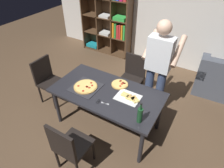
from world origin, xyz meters
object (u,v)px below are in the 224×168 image
object	(u,v)px
bookshelf	(107,14)
dining_table	(107,95)
wine_bottle	(140,115)
second_pizza_plain	(120,84)
person_serving_pizza	(158,66)
chair_left_end	(48,78)
chair_near_camera	(69,146)
chair_far_side	(133,75)
pepperoni_pizza_on_tray	(86,87)
kitchen_scissors	(101,102)

from	to	relation	value
bookshelf	dining_table	bearing A→B (deg)	-58.36
wine_bottle	second_pizza_plain	bearing A→B (deg)	137.06
person_serving_pizza	chair_left_end	bearing A→B (deg)	-159.06
chair_near_camera	bookshelf	world-z (taller)	bookshelf
chair_far_side	second_pizza_plain	xyz separation A→B (m)	(0.09, -0.68, 0.25)
chair_far_side	person_serving_pizza	bearing A→B (deg)	-22.68
chair_near_camera	second_pizza_plain	world-z (taller)	chair_near_camera
pepperoni_pizza_on_tray	kitchen_scissors	xyz separation A→B (m)	(0.39, -0.17, -0.01)
chair_far_side	bookshelf	distance (m)	2.14
bookshelf	chair_left_end	bearing A→B (deg)	-86.87
wine_bottle	kitchen_scissors	size ratio (longest dim) A/B	1.60
dining_table	chair_near_camera	size ratio (longest dim) A/B	1.89
bookshelf	wine_bottle	distance (m)	3.43
dining_table	chair_far_side	distance (m)	0.95
dining_table	chair_left_end	xyz separation A→B (m)	(-1.34, 0.00, -0.16)
chair_near_camera	pepperoni_pizza_on_tray	bearing A→B (deg)	112.11
pepperoni_pizza_on_tray	wine_bottle	bearing A→B (deg)	-11.54
wine_bottle	second_pizza_plain	distance (m)	0.81
dining_table	chair_near_camera	bearing A→B (deg)	-90.00
chair_left_end	chair_far_side	bearing A→B (deg)	34.91
chair_near_camera	bookshelf	bearing A→B (deg)	113.88
chair_left_end	kitchen_scissors	bearing A→B (deg)	-10.31
chair_far_side	chair_left_end	bearing A→B (deg)	-145.09
chair_near_camera	wine_bottle	distance (m)	0.99
dining_table	bookshelf	bearing A→B (deg)	121.64
bookshelf	pepperoni_pizza_on_tray	world-z (taller)	bookshelf
chair_left_end	person_serving_pizza	xyz separation A→B (m)	(1.86, 0.71, 0.49)
kitchen_scissors	pepperoni_pizza_on_tray	bearing A→B (deg)	157.23
dining_table	wine_bottle	distance (m)	0.76
chair_far_side	person_serving_pizza	xyz separation A→B (m)	(0.53, -0.22, 0.49)
pepperoni_pizza_on_tray	second_pizza_plain	size ratio (longest dim) A/B	1.60
bookshelf	kitchen_scissors	xyz separation A→B (m)	(1.52, -2.64, -0.31)
bookshelf	pepperoni_pizza_on_tray	distance (m)	2.73
chair_far_side	bookshelf	bearing A→B (deg)	135.38
person_serving_pizza	kitchen_scissors	size ratio (longest dim) A/B	8.89
second_pizza_plain	pepperoni_pizza_on_tray	bearing A→B (deg)	-141.72
dining_table	chair_near_camera	world-z (taller)	chair_near_camera
chair_far_side	dining_table	bearing A→B (deg)	-90.00
chair_near_camera	bookshelf	distance (m)	3.67
chair_far_side	wine_bottle	xyz separation A→B (m)	(0.67, -1.23, 0.36)
dining_table	bookshelf	size ratio (longest dim) A/B	0.87
person_serving_pizza	chair_near_camera	bearing A→B (deg)	-107.73
kitchen_scissors	dining_table	bearing A→B (deg)	101.11
chair_far_side	pepperoni_pizza_on_tray	xyz separation A→B (m)	(-0.34, -1.02, 0.25)
dining_table	person_serving_pizza	xyz separation A→B (m)	(0.53, 0.71, 0.32)
person_serving_pizza	pepperoni_pizza_on_tray	world-z (taller)	person_serving_pizza
bookshelf	second_pizza_plain	bearing A→B (deg)	-53.90
person_serving_pizza	pepperoni_pizza_on_tray	size ratio (longest dim) A/B	4.06
dining_table	chair_far_side	world-z (taller)	chair_far_side
dining_table	kitchen_scissors	xyz separation A→B (m)	(0.05, -0.25, 0.08)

